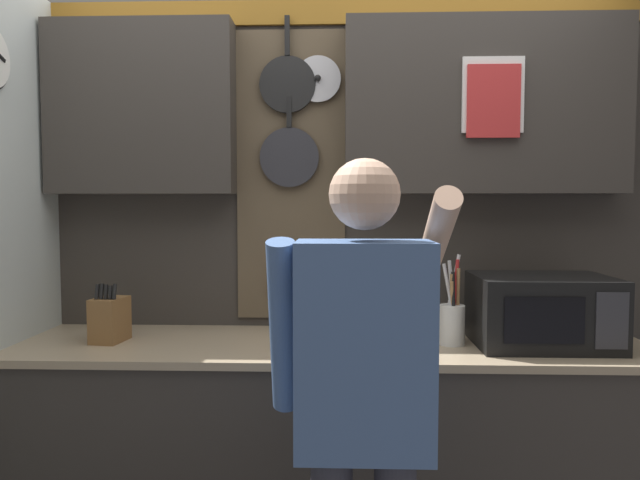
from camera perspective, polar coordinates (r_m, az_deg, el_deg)
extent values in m
cube|color=#38332D|center=(2.50, 1.24, -20.96)|extent=(2.50, 0.61, 0.90)
cube|color=tan|center=(2.34, 1.25, -10.52)|extent=(2.53, 0.64, 0.03)
cube|color=#38332D|center=(2.61, 1.35, -2.90)|extent=(3.10, 0.04, 2.39)
cube|color=#99661E|center=(2.70, 1.38, 21.82)|extent=(3.06, 0.02, 0.11)
cube|color=#38332D|center=(2.68, -17.43, 12.43)|extent=(0.81, 0.16, 0.75)
cube|color=#38332D|center=(2.61, 16.17, 12.70)|extent=(1.20, 0.16, 0.75)
cube|color=brown|center=(2.58, -2.92, 6.43)|extent=(0.49, 0.01, 1.29)
cylinder|color=black|center=(2.61, -3.27, 15.26)|extent=(0.25, 0.02, 0.25)
cube|color=black|center=(2.65, -3.30, 19.74)|extent=(0.02, 0.02, 0.17)
cylinder|color=#2D2D33|center=(2.56, -3.08, 8.25)|extent=(0.26, 0.02, 0.26)
cube|color=black|center=(2.58, -3.11, 12.66)|extent=(0.02, 0.02, 0.13)
cylinder|color=silver|center=(2.61, -0.21, 15.81)|extent=(0.20, 0.01, 0.20)
sphere|color=black|center=(2.59, -0.23, 15.90)|extent=(0.03, 0.03, 0.03)
cylinder|color=red|center=(2.57, -4.73, -2.31)|extent=(0.01, 0.01, 0.19)
ellipsoid|color=red|center=(2.59, -4.72, -4.79)|extent=(0.05, 0.01, 0.05)
cylinder|color=black|center=(2.57, -2.94, -2.26)|extent=(0.01, 0.01, 0.19)
ellipsoid|color=black|center=(2.58, -2.94, -4.64)|extent=(0.04, 0.01, 0.04)
cylinder|color=silver|center=(2.56, -1.15, -2.82)|extent=(0.01, 0.01, 0.24)
ellipsoid|color=silver|center=(2.58, -1.14, -5.81)|extent=(0.06, 0.01, 0.05)
cube|color=white|center=(2.53, 16.90, 13.71)|extent=(0.25, 0.02, 0.31)
cube|color=red|center=(2.51, 16.96, 13.14)|extent=(0.22, 0.02, 0.30)
cube|color=black|center=(2.42, 21.29, -6.60)|extent=(0.52, 0.38, 0.28)
cube|color=black|center=(2.23, 21.52, -7.49)|extent=(0.29, 0.01, 0.17)
cube|color=#333338|center=(2.32, 27.18, -7.20)|extent=(0.12, 0.01, 0.21)
cube|color=brown|center=(2.48, -20.28, -7.49)|extent=(0.13, 0.16, 0.18)
cylinder|color=black|center=(2.44, -21.40, -4.84)|extent=(0.02, 0.03, 0.06)
cylinder|color=black|center=(2.44, -21.02, -4.82)|extent=(0.02, 0.03, 0.06)
cylinder|color=black|center=(2.43, -20.64, -4.88)|extent=(0.02, 0.02, 0.06)
cylinder|color=black|center=(2.42, -20.25, -4.95)|extent=(0.02, 0.03, 0.06)
cylinder|color=black|center=(2.42, -19.87, -4.87)|extent=(0.02, 0.03, 0.06)
cylinder|color=white|center=(2.34, 13.04, -8.26)|extent=(0.10, 0.10, 0.16)
cylinder|color=black|center=(2.31, 13.20, -5.95)|extent=(0.02, 0.02, 0.23)
cylinder|color=silver|center=(2.32, 12.85, -5.50)|extent=(0.06, 0.06, 0.26)
cylinder|color=silver|center=(2.33, 13.04, -5.01)|extent=(0.07, 0.04, 0.29)
cylinder|color=tan|center=(2.32, 13.08, -5.99)|extent=(0.03, 0.04, 0.22)
cylinder|color=tan|center=(2.32, 13.13, -6.36)|extent=(0.03, 0.03, 0.19)
cylinder|color=tan|center=(2.34, 13.63, -5.69)|extent=(0.02, 0.03, 0.24)
cylinder|color=red|center=(2.33, 13.32, -5.28)|extent=(0.03, 0.02, 0.28)
cylinder|color=silver|center=(2.33, 13.11, -5.33)|extent=(0.05, 0.03, 0.27)
cube|color=#4C6B9E|center=(1.62, 4.42, -10.63)|extent=(0.38, 0.22, 0.59)
sphere|color=#DBAD8E|center=(1.58, 4.49, 4.59)|extent=(0.20, 0.20, 0.20)
cylinder|color=#4C6B9E|center=(1.66, -3.69, -8.74)|extent=(0.08, 0.23, 0.53)
cylinder|color=#DBAD8E|center=(1.83, 11.39, -0.30)|extent=(0.08, 0.49, 0.35)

